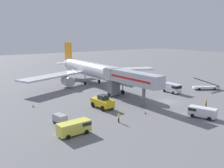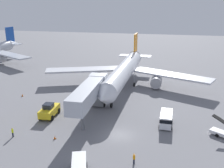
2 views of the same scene
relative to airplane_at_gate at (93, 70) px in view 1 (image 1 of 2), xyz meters
name	(u,v)px [view 1 (image 1 of 2)]	position (x,y,z in m)	size (l,w,h in m)	color
ground_plane	(167,101)	(3.89, -26.02, -4.32)	(300.00, 300.00, 0.00)	slate
airplane_at_gate	(93,70)	(0.00, 0.00, 0.00)	(44.63, 44.62, 12.01)	silver
jet_bridge	(128,78)	(-2.90, -20.43, 0.83)	(3.77, 17.11, 6.95)	#B2B7C1
pushback_tug	(103,102)	(-10.78, -22.00, -3.02)	(2.95, 5.41, 2.79)	yellow
belt_loader_truck	(206,87)	(21.79, -23.58, -3.55)	(6.82, 5.16, 3.32)	white
service_van_rear_left	(202,112)	(0.85, -37.18, -3.23)	(3.35, 5.15, 1.89)	white
service_van_far_right	(172,88)	(11.25, -20.86, -2.97)	(2.37, 4.94, 2.39)	silver
service_van_far_left	(75,127)	(-21.55, -31.02, -3.16)	(5.15, 2.48, 2.02)	#E5DB4C
baggage_cart_outer_right	(60,119)	(-21.54, -25.42, -3.44)	(1.89, 2.71, 1.59)	#38383D
ground_crew_worker_foreground	(119,117)	(-13.06, -30.65, -3.43)	(0.44, 0.44, 1.68)	#1E2333
ground_crew_worker_midground	(206,103)	(7.39, -33.58, -3.42)	(0.38, 0.38, 1.71)	#1E2333
safety_cone_alpha	(145,112)	(-6.07, -29.72, -4.04)	(0.37, 0.37, 0.57)	black
safety_cone_bravo	(33,106)	(-22.21, -13.04, -4.02)	(0.40, 0.40, 0.61)	black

